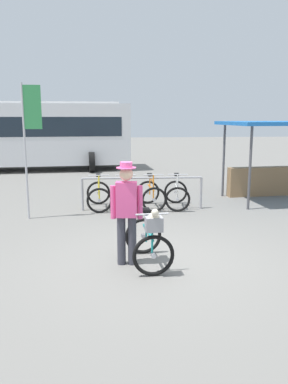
{
  "coord_description": "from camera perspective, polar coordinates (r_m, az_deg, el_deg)",
  "views": [
    {
      "loc": [
        -0.78,
        -6.3,
        2.44
      ],
      "look_at": [
        -0.05,
        1.07,
        1.0
      ],
      "focal_mm": 36.45,
      "sensor_mm": 36.0,
      "label": 1
    }
  ],
  "objects": [
    {
      "name": "market_stall",
      "position": [
        12.25,
        18.29,
        5.56
      ],
      "size": [
        3.29,
        2.56,
        2.3
      ],
      "color": "#4C4C51",
      "rests_on": "ground"
    },
    {
      "name": "banner_flag",
      "position": [
        9.57,
        -16.41,
        9.31
      ],
      "size": [
        0.45,
        0.05,
        3.2
      ],
      "color": "#B2B2B7",
      "rests_on": "ground"
    },
    {
      "name": "racked_bike_orange",
      "position": [
        10.52,
        1.02,
        -0.36
      ],
      "size": [
        0.71,
        1.12,
        0.97
      ],
      "color": "black",
      "rests_on": "ground"
    },
    {
      "name": "racked_bike_red",
      "position": [
        10.48,
        -2.79,
        -0.41
      ],
      "size": [
        0.67,
        1.12,
        0.98
      ],
      "color": "black",
      "rests_on": "ground"
    },
    {
      "name": "racked_bike_yellow",
      "position": [
        10.49,
        -6.62,
        -0.46
      ],
      "size": [
        0.7,
        1.13,
        0.97
      ],
      "color": "black",
      "rests_on": "ground"
    },
    {
      "name": "bus_distant",
      "position": [
        18.75,
        -17.99,
        8.34
      ],
      "size": [
        10.16,
        3.89,
        3.08
      ],
      "color": "silver",
      "rests_on": "ground"
    },
    {
      "name": "person_with_featured_bike",
      "position": [
        6.39,
        -2.57,
        -2.52
      ],
      "size": [
        0.53,
        0.32,
        1.72
      ],
      "color": "#383842",
      "rests_on": "ground"
    },
    {
      "name": "racked_bike_white",
      "position": [
        10.6,
        4.79,
        -0.31
      ],
      "size": [
        0.8,
        1.17,
        0.97
      ],
      "color": "black",
      "rests_on": "ground"
    },
    {
      "name": "featured_bicycle",
      "position": [
        6.39,
        0.78,
        -6.81
      ],
      "size": [
        0.72,
        1.22,
        1.09
      ],
      "color": "black",
      "rests_on": "ground"
    },
    {
      "name": "bike_rack_rail",
      "position": [
        10.27,
        -0.25,
        1.04
      ],
      "size": [
        3.21,
        0.16,
        0.88
      ],
      "color": "#99999E",
      "rests_on": "ground"
    },
    {
      "name": "ground_plane",
      "position": [
        6.8,
        1.34,
        -10.04
      ],
      "size": [
        80.0,
        80.0,
        0.0
      ],
      "primitive_type": "plane",
      "color": "slate"
    }
  ]
}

